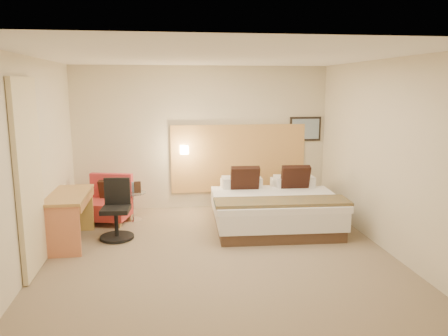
{
  "coord_description": "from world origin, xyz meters",
  "views": [
    {
      "loc": [
        -0.69,
        -5.74,
        2.32
      ],
      "look_at": [
        0.18,
        0.73,
        1.09
      ],
      "focal_mm": 35.0,
      "sensor_mm": 36.0,
      "label": 1
    }
  ],
  "objects": [
    {
      "name": "floor",
      "position": [
        0.0,
        0.0,
        -0.01
      ],
      "size": [
        4.8,
        5.0,
        0.02
      ],
      "primitive_type": "cube",
      "color": "#776650",
      "rests_on": "ground"
    },
    {
      "name": "ceiling",
      "position": [
        0.0,
        0.0,
        2.71
      ],
      "size": [
        4.8,
        5.0,
        0.02
      ],
      "primitive_type": "cube",
      "color": "white",
      "rests_on": "floor"
    },
    {
      "name": "wall_back",
      "position": [
        0.0,
        2.51,
        1.35
      ],
      "size": [
        4.8,
        0.02,
        2.7
      ],
      "primitive_type": "cube",
      "color": "beige",
      "rests_on": "floor"
    },
    {
      "name": "wall_front",
      "position": [
        0.0,
        -2.51,
        1.35
      ],
      "size": [
        4.8,
        0.02,
        2.7
      ],
      "primitive_type": "cube",
      "color": "beige",
      "rests_on": "floor"
    },
    {
      "name": "wall_left",
      "position": [
        -2.41,
        0.0,
        1.35
      ],
      "size": [
        0.02,
        5.0,
        2.7
      ],
      "primitive_type": "cube",
      "color": "beige",
      "rests_on": "floor"
    },
    {
      "name": "wall_right",
      "position": [
        2.41,
        0.0,
        1.35
      ],
      "size": [
        0.02,
        5.0,
        2.7
      ],
      "primitive_type": "cube",
      "color": "beige",
      "rests_on": "floor"
    },
    {
      "name": "headboard_panel",
      "position": [
        0.7,
        2.47,
        0.95
      ],
      "size": [
        2.6,
        0.04,
        1.3
      ],
      "primitive_type": "cube",
      "color": "tan",
      "rests_on": "wall_back"
    },
    {
      "name": "art_frame",
      "position": [
        2.02,
        2.48,
        1.5
      ],
      "size": [
        0.62,
        0.03,
        0.47
      ],
      "primitive_type": "cube",
      "color": "black",
      "rests_on": "wall_back"
    },
    {
      "name": "art_canvas",
      "position": [
        2.02,
        2.46,
        1.5
      ],
      "size": [
        0.54,
        0.01,
        0.39
      ],
      "primitive_type": "cube",
      "color": "#778FA4",
      "rests_on": "wall_back"
    },
    {
      "name": "lamp_arm",
      "position": [
        -0.35,
        2.42,
        1.15
      ],
      "size": [
        0.02,
        0.12,
        0.02
      ],
      "primitive_type": "cylinder",
      "rotation": [
        1.57,
        0.0,
        0.0
      ],
      "color": "silver",
      "rests_on": "wall_back"
    },
    {
      "name": "lamp_shade",
      "position": [
        -0.35,
        2.36,
        1.15
      ],
      "size": [
        0.15,
        0.15,
        0.15
      ],
      "primitive_type": "cube",
      "color": "beige",
      "rests_on": "wall_back"
    },
    {
      "name": "curtain",
      "position": [
        -2.36,
        -0.25,
        1.22
      ],
      "size": [
        0.06,
        0.9,
        2.42
      ],
      "primitive_type": "cube",
      "color": "beige",
      "rests_on": "wall_left"
    },
    {
      "name": "bottle_a",
      "position": [
        -1.37,
        1.8,
        0.59
      ],
      "size": [
        0.06,
        0.06,
        0.18
      ],
      "primitive_type": "cylinder",
      "rotation": [
        0.0,
        0.0,
        0.12
      ],
      "color": "#8099C6",
      "rests_on": "side_table"
    },
    {
      "name": "bottle_b",
      "position": [
        -1.27,
        1.81,
        0.59
      ],
      "size": [
        0.06,
        0.06,
        0.18
      ],
      "primitive_type": "cylinder",
      "rotation": [
        0.0,
        0.0,
        0.12
      ],
      "color": "#89B1D5",
      "rests_on": "side_table"
    },
    {
      "name": "menu_folder",
      "position": [
        -1.2,
        1.76,
        0.6
      ],
      "size": [
        0.12,
        0.06,
        0.2
      ],
      "primitive_type": "cube",
      "rotation": [
        0.0,
        0.0,
        0.12
      ],
      "color": "#3A2418",
      "rests_on": "side_table"
    },
    {
      "name": "bed",
      "position": [
        1.07,
        1.18,
        0.32
      ],
      "size": [
        2.09,
        2.04,
        0.99
      ],
      "color": "#453022",
      "rests_on": "floor"
    },
    {
      "name": "lounge_chair",
      "position": [
        -1.72,
        1.79,
        0.32
      ],
      "size": [
        0.9,
        0.84,
        0.8
      ],
      "color": "#B27154",
      "rests_on": "floor"
    },
    {
      "name": "side_table",
      "position": [
        -1.28,
        1.78,
        0.28
      ],
      "size": [
        0.5,
        0.5,
        0.5
      ],
      "color": "white",
      "rests_on": "floor"
    },
    {
      "name": "desk",
      "position": [
        -2.11,
        0.75,
        0.6
      ],
      "size": [
        0.57,
        1.23,
        0.76
      ],
      "color": "#A67A41",
      "rests_on": "floor"
    },
    {
      "name": "desk_chair",
      "position": [
        -1.47,
        0.89,
        0.38
      ],
      "size": [
        0.55,
        0.55,
        0.91
      ],
      "color": "black",
      "rests_on": "floor"
    }
  ]
}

